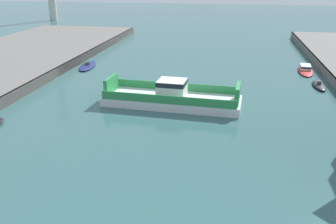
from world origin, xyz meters
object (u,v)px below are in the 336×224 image
Objects in this scene: moored_boat_far_right at (319,86)px; moored_boat_upstream_a at (88,66)px; moored_boat_mid_right at (305,69)px; chain_ferry at (172,97)px.

moored_boat_upstream_a is (-40.02, 5.93, -0.04)m from moored_boat_far_right.
chain_ferry is at bearing -133.99° from moored_boat_mid_right.
chain_ferry reaches higher than moored_boat_upstream_a.
moored_boat_far_right is at bearing -87.65° from moored_boat_mid_right.
moored_boat_mid_right reaches higher than moored_boat_far_right.
moored_boat_upstream_a is at bearing 137.07° from chain_ferry.
moored_boat_mid_right is at bearing 5.26° from moored_boat_upstream_a.
moored_boat_far_right reaches higher than moored_boat_upstream_a.
moored_boat_mid_right is at bearing 92.35° from moored_boat_far_right.
moored_boat_upstream_a is (-19.02, 17.69, -0.85)m from chain_ferry.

